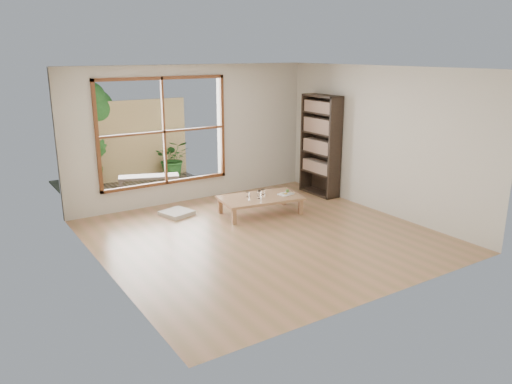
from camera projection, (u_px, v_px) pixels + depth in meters
ground at (263, 236)px, 7.96m from camera, size 5.00×5.00×0.00m
low_table at (260, 199)px, 8.96m from camera, size 1.54×1.02×0.31m
floor_cushion at (177, 213)px, 8.95m from camera, size 0.60×0.60×0.07m
bookshelf at (321, 146)px, 10.02m from camera, size 0.32×0.91×2.01m
glass_tall at (259, 195)px, 8.84m from camera, size 0.07×0.07×0.13m
glass_mid at (260, 193)px, 9.02m from camera, size 0.07×0.07×0.10m
glass_short at (263, 192)px, 9.10m from camera, size 0.07×0.07×0.09m
glass_small at (248, 194)px, 8.96m from camera, size 0.06×0.06×0.08m
food_tray at (286, 193)px, 9.11m from camera, size 0.29×0.23×0.08m
deck at (146, 191)px, 10.52m from camera, size 2.80×2.00×0.05m
garden_bench at (149, 178)px, 10.12m from camera, size 1.24×0.73×0.38m
bamboo_fence at (127, 141)px, 11.08m from camera, size 2.80×0.06×1.80m
shrub_right at (173, 158)px, 11.48m from camera, size 0.96×0.91×0.85m
shrub_left at (94, 164)px, 10.39m from camera, size 0.66×0.56×1.07m
garden_tree at (89, 109)px, 10.77m from camera, size 1.04×0.85×2.22m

